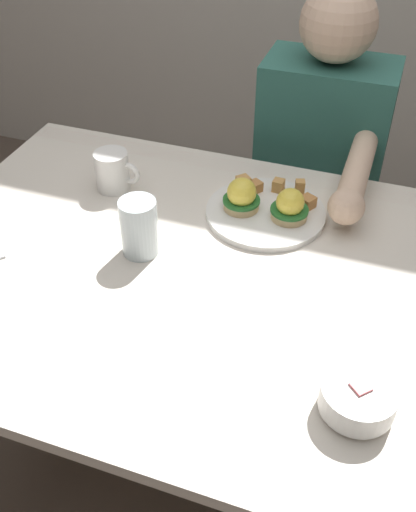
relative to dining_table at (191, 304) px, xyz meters
name	(u,v)px	position (x,y,z in m)	size (l,w,h in m)	color
ground_plane	(195,464)	(0.00, 0.00, -0.63)	(6.00, 6.00, 0.00)	brown
dining_table	(191,304)	(0.00, 0.00, 0.00)	(1.20, 0.90, 0.74)	silver
eggs_benedict_plate	(265,206)	(0.10, 0.22, 0.13)	(0.27, 0.27, 0.09)	white
fruit_bowl	(357,399)	(0.37, -0.24, 0.14)	(0.12, 0.12, 0.06)	white
coffee_mug	(113,170)	(-0.27, 0.21, 0.16)	(0.11, 0.08, 0.09)	white
water_glass_near	(139,231)	(-0.11, 0.01, 0.16)	(0.08, 0.08, 0.12)	silver
diner_person	(318,170)	(0.15, 0.60, 0.02)	(0.34, 0.54, 1.14)	#33333D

